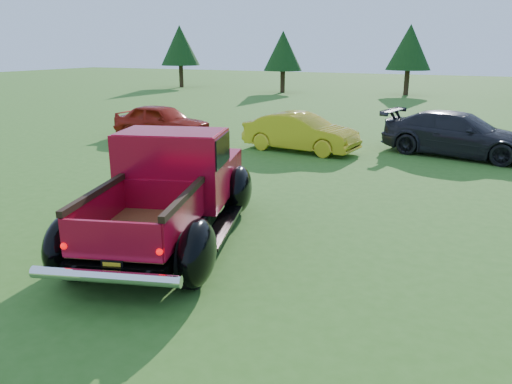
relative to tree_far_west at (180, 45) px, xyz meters
name	(u,v)px	position (x,y,z in m)	size (l,w,h in m)	color
ground	(277,253)	(22.00, -30.00, -3.52)	(120.00, 120.00, 0.00)	#32611B
tree_far_west	(180,45)	(0.00, 0.00, 0.00)	(3.33, 3.33, 5.20)	#332114
tree_west	(283,51)	(10.00, -1.00, -0.41)	(2.94, 2.94, 4.60)	#332114
tree_mid_left	(409,47)	(19.00, 1.00, -0.14)	(3.20, 3.20, 5.00)	#332114
pickup_truck	(174,186)	(19.84, -29.93, -2.58)	(3.74, 5.68, 1.98)	black
show_car_red	(162,121)	(13.50, -21.55, -2.86)	(1.56, 3.88, 1.32)	maroon
show_car_yellow	(301,132)	(19.23, -21.54, -2.87)	(1.37, 3.93, 1.29)	gold
show_car_grey	(458,134)	(24.14, -20.00, -2.81)	(1.98, 4.87, 1.41)	black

